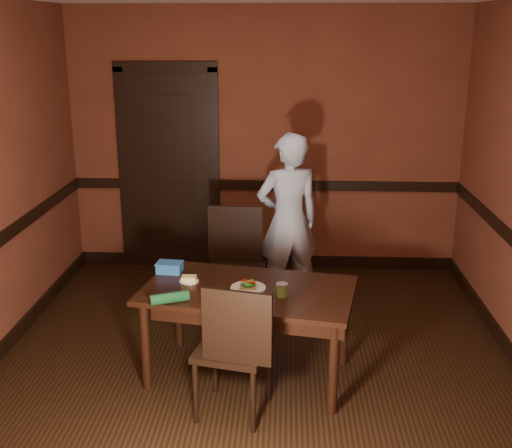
# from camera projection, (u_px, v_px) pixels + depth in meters

# --- Properties ---
(floor) EXTENTS (4.00, 4.50, 0.01)m
(floor) POSITION_uv_depth(u_px,v_px,m) (254.00, 371.00, 4.82)
(floor) COLOR black
(floor) RESTS_ON ground
(wall_back) EXTENTS (4.00, 0.02, 2.70)m
(wall_back) POSITION_uv_depth(u_px,v_px,m) (265.00, 142.00, 6.57)
(wall_back) COLOR brown
(wall_back) RESTS_ON ground
(wall_front) EXTENTS (4.00, 0.02, 2.70)m
(wall_front) POSITION_uv_depth(u_px,v_px,m) (220.00, 357.00, 2.27)
(wall_front) COLOR brown
(wall_front) RESTS_ON ground
(dado_back) EXTENTS (4.00, 0.03, 0.10)m
(dado_back) POSITION_uv_depth(u_px,v_px,m) (265.00, 185.00, 6.69)
(dado_back) COLOR black
(dado_back) RESTS_ON ground
(baseboard_back) EXTENTS (4.00, 0.03, 0.12)m
(baseboard_back) POSITION_uv_depth(u_px,v_px,m) (265.00, 261.00, 6.93)
(baseboard_back) COLOR black
(baseboard_back) RESTS_ON ground
(door) EXTENTS (1.05, 0.07, 2.20)m
(door) POSITION_uv_depth(u_px,v_px,m) (169.00, 166.00, 6.66)
(door) COLOR black
(door) RESTS_ON ground
(dining_table) EXTENTS (1.61, 1.09, 0.70)m
(dining_table) POSITION_uv_depth(u_px,v_px,m) (248.00, 332.00, 4.66)
(dining_table) COLOR black
(dining_table) RESTS_ON floor
(chair_far) EXTENTS (0.50, 0.50, 1.01)m
(chair_far) POSITION_uv_depth(u_px,v_px,m) (235.00, 270.00, 5.43)
(chair_far) COLOR black
(chair_far) RESTS_ON floor
(chair_near) EXTENTS (0.53, 0.53, 0.96)m
(chair_near) POSITION_uv_depth(u_px,v_px,m) (233.00, 347.00, 4.18)
(chair_near) COLOR black
(chair_near) RESTS_ON floor
(person) EXTENTS (0.68, 0.55, 1.61)m
(person) POSITION_uv_depth(u_px,v_px,m) (288.00, 221.00, 5.78)
(person) COLOR silver
(person) RESTS_ON floor
(sandwich_plate) EXTENTS (0.25, 0.25, 0.06)m
(sandwich_plate) POSITION_uv_depth(u_px,v_px,m) (248.00, 287.00, 4.53)
(sandwich_plate) COLOR silver
(sandwich_plate) RESTS_ON dining_table
(sauce_jar) EXTENTS (0.08, 0.08, 0.10)m
(sauce_jar) POSITION_uv_depth(u_px,v_px,m) (282.00, 290.00, 4.41)
(sauce_jar) COLOR #578737
(sauce_jar) RESTS_ON dining_table
(cheese_saucer) EXTENTS (0.14, 0.14, 0.04)m
(cheese_saucer) POSITION_uv_depth(u_px,v_px,m) (189.00, 279.00, 4.67)
(cheese_saucer) COLOR silver
(cheese_saucer) RESTS_ON dining_table
(food_tub) EXTENTS (0.21, 0.15, 0.08)m
(food_tub) POSITION_uv_depth(u_px,v_px,m) (170.00, 267.00, 4.84)
(food_tub) COLOR #2967B1
(food_tub) RESTS_ON dining_table
(wrapped_veg) EXTENTS (0.27, 0.17, 0.07)m
(wrapped_veg) POSITION_uv_depth(u_px,v_px,m) (169.00, 298.00, 4.31)
(wrapped_veg) COLOR #123D1C
(wrapped_veg) RESTS_ON dining_table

